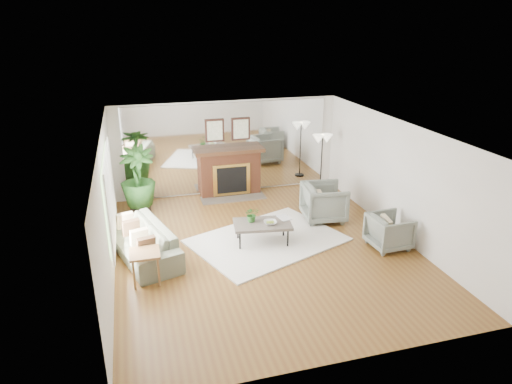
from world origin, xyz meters
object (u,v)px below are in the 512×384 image
object	(u,v)px
fireplace	(230,171)
sofa	(142,241)
armchair_back	(324,202)
side_table	(145,257)
potted_ficus	(138,179)
armchair_front	(389,231)
floor_lamp	(322,144)
coffee_table	(262,225)

from	to	relation	value
fireplace	sofa	xyz separation A→B (m)	(-2.45, -2.89, -0.33)
fireplace	armchair_back	world-z (taller)	fireplace
armchair_back	side_table	distance (m)	4.52
sofa	side_table	size ratio (longest dim) A/B	3.75
sofa	armchair_back	size ratio (longest dim) A/B	2.34
fireplace	sofa	bearing A→B (deg)	-130.29
potted_ficus	armchair_front	bearing A→B (deg)	-32.45
fireplace	floor_lamp	distance (m)	2.55
armchair_back	side_table	world-z (taller)	armchair_back
fireplace	side_table	size ratio (longest dim) A/B	3.40
coffee_table	armchair_back	bearing A→B (deg)	24.59
armchair_front	coffee_table	bearing A→B (deg)	68.00
potted_ficus	floor_lamp	distance (m)	4.80
sofa	potted_ficus	size ratio (longest dim) A/B	1.33
fireplace	side_table	bearing A→B (deg)	-121.88
side_table	potted_ficus	size ratio (longest dim) A/B	0.35
sofa	floor_lamp	distance (m)	5.44
armchair_front	potted_ficus	size ratio (longest dim) A/B	0.47
fireplace	armchair_front	distance (m)	4.63
fireplace	armchair_back	size ratio (longest dim) A/B	2.12
fireplace	potted_ficus	xyz separation A→B (m)	(-2.41, -0.76, 0.25)
armchair_back	armchair_front	bearing A→B (deg)	-148.62
side_table	potted_ficus	distance (m)	3.17
coffee_table	fireplace	bearing A→B (deg)	90.35
sofa	potted_ficus	bearing A→B (deg)	162.39
potted_ficus	sofa	bearing A→B (deg)	-91.20
armchair_front	potted_ficus	world-z (taller)	potted_ficus
fireplace	floor_lamp	size ratio (longest dim) A/B	1.25
armchair_front	side_table	world-z (taller)	armchair_front
sofa	floor_lamp	world-z (taller)	floor_lamp
sofa	armchair_front	xyz separation A→B (m)	(4.96, -0.99, 0.03)
potted_ficus	side_table	bearing A→B (deg)	-90.39
sofa	armchair_back	xyz separation A→B (m)	(4.21, 0.67, 0.11)
coffee_table	sofa	bearing A→B (deg)	176.99
coffee_table	armchair_back	distance (m)	1.92
armchair_front	sofa	bearing A→B (deg)	75.78
coffee_table	floor_lamp	world-z (taller)	floor_lamp
coffee_table	potted_ficus	world-z (taller)	potted_ficus
armchair_front	fireplace	bearing A→B (deg)	29.95
armchair_back	floor_lamp	size ratio (longest dim) A/B	0.59
armchair_back	side_table	xyz separation A→B (m)	(-4.19, -1.68, 0.07)
fireplace	sofa	size ratio (longest dim) A/B	0.91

